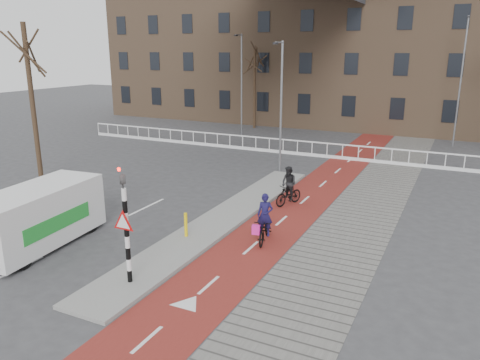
% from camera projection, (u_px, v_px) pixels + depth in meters
% --- Properties ---
extents(ground, '(120.00, 120.00, 0.00)m').
position_uv_depth(ground, '(184.00, 262.00, 15.35)').
color(ground, '#38383A').
rests_on(ground, ground).
extents(bike_lane, '(2.50, 60.00, 0.01)m').
position_uv_depth(bike_lane, '(317.00, 189.00, 23.38)').
color(bike_lane, maroon).
rests_on(bike_lane, ground).
extents(sidewalk, '(3.00, 60.00, 0.01)m').
position_uv_depth(sidewalk, '(374.00, 196.00, 22.20)').
color(sidewalk, slate).
rests_on(sidewalk, ground).
extents(curb_island, '(1.80, 16.00, 0.12)m').
position_uv_depth(curb_island, '(222.00, 219.00, 19.10)').
color(curb_island, gray).
rests_on(curb_island, ground).
extents(traffic_signal, '(0.80, 0.80, 3.68)m').
position_uv_depth(traffic_signal, '(126.00, 222.00, 13.32)').
color(traffic_signal, black).
rests_on(traffic_signal, curb_island).
extents(bollard, '(0.12, 0.12, 0.90)m').
position_uv_depth(bollard, '(186.00, 225.00, 17.06)').
color(bollard, yellow).
rests_on(bollard, curb_island).
extents(cyclist_near, '(0.93, 1.79, 1.80)m').
position_uv_depth(cyclist_near, '(265.00, 226.00, 16.84)').
color(cyclist_near, black).
rests_on(cyclist_near, bike_lane).
extents(cyclist_far, '(1.03, 1.66, 1.75)m').
position_uv_depth(cyclist_far, '(289.00, 189.00, 20.80)').
color(cyclist_far, black).
rests_on(cyclist_far, bike_lane).
extents(van, '(2.40, 5.07, 2.11)m').
position_uv_depth(van, '(37.00, 216.00, 16.38)').
color(van, silver).
rests_on(van, ground).
extents(railing, '(28.00, 0.10, 0.99)m').
position_uv_depth(railing, '(256.00, 146.00, 32.10)').
color(railing, silver).
rests_on(railing, ground).
extents(townhouse_row, '(46.00, 10.00, 15.90)m').
position_uv_depth(townhouse_row, '(344.00, 37.00, 42.21)').
color(townhouse_row, '#7F6047').
rests_on(townhouse_row, ground).
extents(tree_left, '(0.25, 0.25, 8.03)m').
position_uv_depth(tree_left, '(33.00, 105.00, 23.69)').
color(tree_left, '#322416').
rests_on(tree_left, ground).
extents(tree_mid, '(0.23, 0.23, 6.72)m').
position_uv_depth(tree_mid, '(255.00, 89.00, 40.60)').
color(tree_mid, '#322416').
rests_on(tree_mid, ground).
extents(streetlight_near, '(0.12, 0.12, 7.18)m').
position_uv_depth(streetlight_near, '(281.00, 109.00, 25.43)').
color(streetlight_near, slate).
rests_on(streetlight_near, ground).
extents(streetlight_left, '(0.12, 0.12, 7.89)m').
position_uv_depth(streetlight_left, '(242.00, 86.00, 37.02)').
color(streetlight_left, slate).
rests_on(streetlight_left, ground).
extents(streetlight_right, '(0.12, 0.12, 8.93)m').
position_uv_depth(streetlight_right, '(460.00, 83.00, 32.62)').
color(streetlight_right, slate).
rests_on(streetlight_right, ground).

